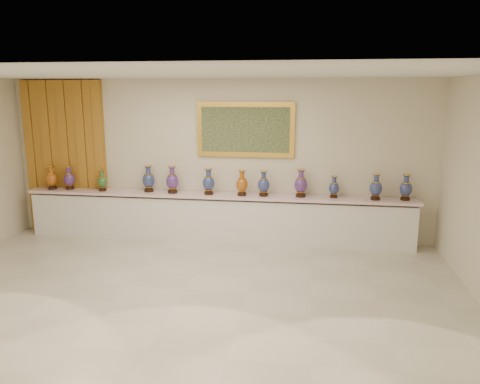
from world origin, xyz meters
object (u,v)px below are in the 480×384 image
object	(u,v)px
vase_2	(102,182)
vase_0	(52,179)
counter	(216,218)
vase_1	(69,179)

from	to	relation	value
vase_2	vase_0	bearing A→B (deg)	179.80
counter	vase_0	xyz separation A→B (m)	(-3.24, -0.05, 0.67)
vase_1	vase_2	xyz separation A→B (m)	(0.70, -0.05, -0.02)
counter	vase_2	world-z (taller)	vase_2
vase_2	vase_1	bearing A→B (deg)	176.27
counter	vase_1	size ratio (longest dim) A/B	16.03
vase_0	vase_2	size ratio (longest dim) A/B	1.16
counter	vase_2	xyz separation A→B (m)	(-2.20, -0.05, 0.64)
vase_1	vase_2	size ratio (longest dim) A/B	1.14
vase_1	vase_2	world-z (taller)	vase_1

